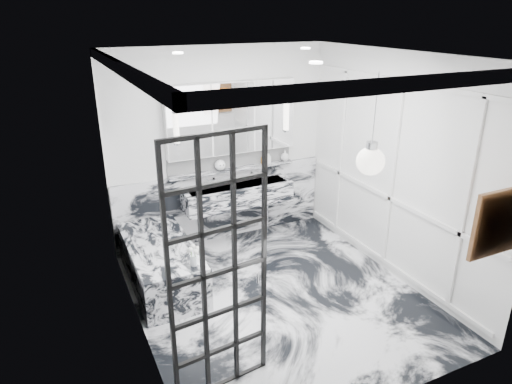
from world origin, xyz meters
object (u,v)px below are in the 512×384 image
mirror_cabinet (232,118)px  bathtub (161,264)px  crittall_door (219,273)px  trough_sink (238,195)px

mirror_cabinet → bathtub: bearing=-147.9°
mirror_cabinet → bathtub: (-1.32, -0.83, -1.54)m
crittall_door → mirror_cabinet: bearing=58.9°
bathtub → trough_sink: bearing=26.5°
crittall_door → trough_sink: 2.88m
trough_sink → mirror_cabinet: bearing=90.0°
trough_sink → bathtub: bearing=-153.5°
mirror_cabinet → crittall_door: bearing=-114.7°
crittall_door → mirror_cabinet: 3.07m
trough_sink → mirror_cabinet: mirror_cabinet is taller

